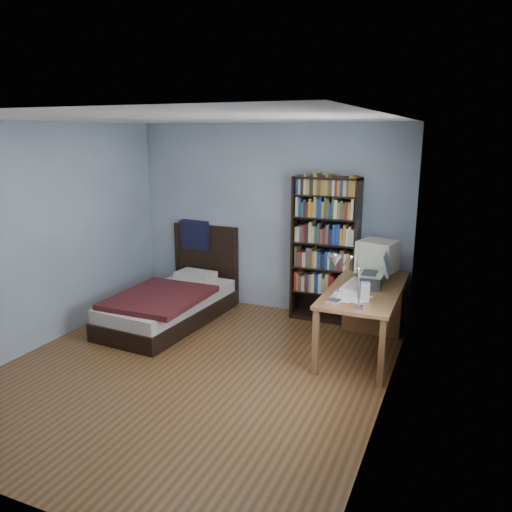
% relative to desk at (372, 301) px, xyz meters
% --- Properties ---
extents(room, '(4.20, 4.24, 2.50)m').
position_rel_desk_xyz_m(room, '(-1.48, -1.67, 0.83)').
color(room, brown).
rests_on(room, ground).
extents(desk, '(0.75, 1.68, 0.73)m').
position_rel_desk_xyz_m(desk, '(0.00, 0.00, 0.00)').
color(desk, brown).
rests_on(desk, floor).
extents(crt_monitor, '(0.47, 0.44, 0.45)m').
position_rel_desk_xyz_m(crt_monitor, '(0.04, -0.04, 0.56)').
color(crt_monitor, beige).
rests_on(crt_monitor, desk).
extents(laptop, '(0.33, 0.34, 0.40)m').
position_rel_desk_xyz_m(laptop, '(0.07, -0.47, 0.42)').
color(laptop, '#2D2D30').
rests_on(laptop, desk).
extents(desk_lamp, '(0.24, 0.53, 0.63)m').
position_rel_desk_xyz_m(desk_lamp, '(-0.05, -1.57, 0.81)').
color(desk_lamp, '#99999E').
rests_on(desk_lamp, desk).
extents(keyboard, '(0.25, 0.53, 0.05)m').
position_rel_desk_xyz_m(keyboard, '(-0.11, -0.50, 0.33)').
color(keyboard, beige).
rests_on(keyboard, desk).
extents(speaker, '(0.11, 0.11, 0.18)m').
position_rel_desk_xyz_m(speaker, '(0.07, -0.90, 0.40)').
color(speaker, '#939396').
rests_on(speaker, desk).
extents(soda_can, '(0.06, 0.06, 0.11)m').
position_rel_desk_xyz_m(soda_can, '(-0.11, -0.27, 0.36)').
color(soda_can, '#073415').
rests_on(soda_can, desk).
extents(mouse, '(0.06, 0.11, 0.04)m').
position_rel_desk_xyz_m(mouse, '(-0.05, -0.17, 0.33)').
color(mouse, silver).
rests_on(mouse, desk).
extents(phone_silver, '(0.05, 0.10, 0.02)m').
position_rel_desk_xyz_m(phone_silver, '(-0.24, -0.76, 0.32)').
color(phone_silver, silver).
rests_on(phone_silver, desk).
extents(phone_grey, '(0.06, 0.10, 0.02)m').
position_rel_desk_xyz_m(phone_grey, '(-0.24, -0.96, 0.32)').
color(phone_grey, '#939396').
rests_on(phone_grey, desk).
extents(external_drive, '(0.14, 0.14, 0.02)m').
position_rel_desk_xyz_m(external_drive, '(-0.19, -1.10, 0.32)').
color(external_drive, '#939396').
rests_on(external_drive, desk).
extents(bookshelf, '(0.83, 0.30, 1.85)m').
position_rel_desk_xyz_m(bookshelf, '(-0.67, 0.27, 0.51)').
color(bookshelf, black).
rests_on(bookshelf, floor).
extents(bed, '(1.07, 2.06, 1.16)m').
position_rel_desk_xyz_m(bed, '(-2.46, -0.53, -0.16)').
color(bed, black).
rests_on(bed, floor).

